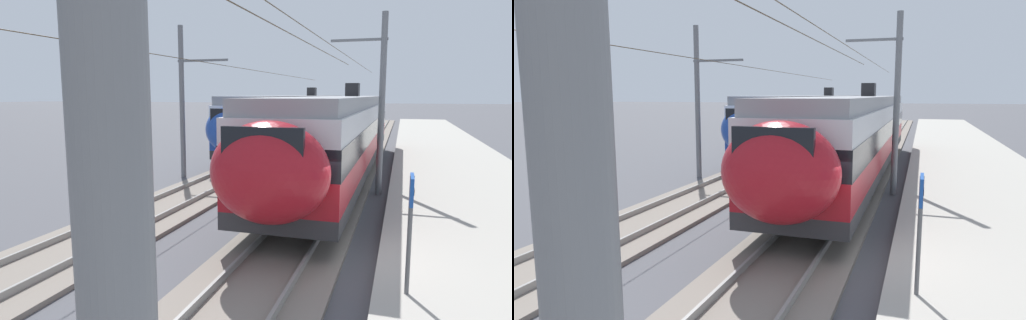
{
  "view_description": "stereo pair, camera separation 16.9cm",
  "coord_description": "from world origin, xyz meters",
  "views": [
    {
      "loc": [
        -9.98,
        -1.33,
        3.94
      ],
      "look_at": [
        4.59,
        3.48,
        1.68
      ],
      "focal_mm": 31.26,
      "sensor_mm": 36.0,
      "label": 1
    },
    {
      "loc": [
        -9.93,
        -1.49,
        3.94
      ],
      "look_at": [
        4.59,
        3.48,
        1.68
      ],
      "focal_mm": 31.26,
      "sensor_mm": 36.0,
      "label": 2
    }
  ],
  "objects": [
    {
      "name": "train_far_track",
      "position": [
        24.2,
        6.4,
        2.23
      ],
      "size": [
        30.34,
        2.92,
        4.27
      ],
      "color": "#2D2D30",
      "rests_on": "track_far"
    },
    {
      "name": "track_near",
      "position": [
        0.0,
        1.35,
        0.07
      ],
      "size": [
        120.0,
        3.0,
        0.28
      ],
      "color": "slate",
      "rests_on": "ground"
    },
    {
      "name": "catenary_mast_far_side",
      "position": [
        8.96,
        8.4,
        3.74
      ],
      "size": [
        43.07,
        2.48,
        7.09
      ],
      "color": "slate",
      "rests_on": "ground"
    },
    {
      "name": "catenary_mast_mid",
      "position": [
        8.02,
        -0.37,
        3.76
      ],
      "size": [
        43.07,
        2.17,
        7.04
      ],
      "color": "slate",
      "rests_on": "ground"
    },
    {
      "name": "track_far",
      "position": [
        0.0,
        6.4,
        0.07
      ],
      "size": [
        120.0,
        3.0,
        0.28
      ],
      "color": "slate",
      "rests_on": "ground"
    },
    {
      "name": "platform_sign",
      "position": [
        -1.83,
        -1.53,
        1.95
      ],
      "size": [
        0.7,
        0.08,
        2.19
      ],
      "color": "#59595B",
      "rests_on": "platform_slab"
    },
    {
      "name": "train_near_platform",
      "position": [
        10.82,
        1.35,
        2.22
      ],
      "size": [
        25.09,
        2.93,
        4.27
      ],
      "color": "#2D2D30",
      "rests_on": "track_near"
    },
    {
      "name": "ground_plane",
      "position": [
        0.0,
        0.0,
        0.0
      ],
      "size": [
        400.0,
        400.0,
        0.0
      ],
      "primitive_type": "plane",
      "color": "#4C4C51"
    },
    {
      "name": "catenary_mast_west",
      "position": [
        -8.89,
        -0.38,
        3.86
      ],
      "size": [
        43.07,
        2.17,
        7.35
      ],
      "color": "slate",
      "rests_on": "ground"
    }
  ]
}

